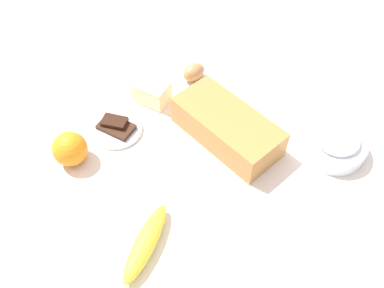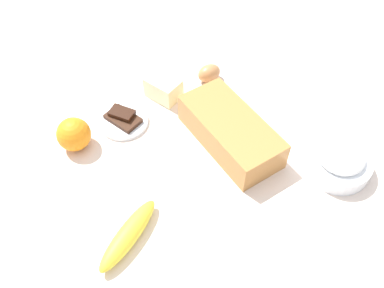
# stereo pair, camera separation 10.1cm
# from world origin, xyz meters

# --- Properties ---
(ground_plane) EXTENTS (2.40, 2.40, 0.02)m
(ground_plane) POSITION_xyz_m (0.00, 0.00, -0.01)
(ground_plane) COLOR beige
(loaf_pan) EXTENTS (0.30, 0.18, 0.08)m
(loaf_pan) POSITION_xyz_m (-0.03, -0.10, 0.04)
(loaf_pan) COLOR #B77A3D
(loaf_pan) RESTS_ON ground_plane
(sugar_bowl) EXTENTS (0.15, 0.15, 0.07)m
(sugar_bowl) POSITION_xyz_m (-0.27, -0.22, 0.03)
(sugar_bowl) COLOR white
(sugar_bowl) RESTS_ON ground_plane
(banana) EXTENTS (0.10, 0.19, 0.04)m
(banana) POSITION_xyz_m (-0.08, 0.25, 0.02)
(banana) COLOR yellow
(banana) RESTS_ON ground_plane
(orange_fruit) EXTENTS (0.08, 0.08, 0.08)m
(orange_fruit) POSITION_xyz_m (0.22, 0.19, 0.04)
(orange_fruit) COLOR orange
(orange_fruit) RESTS_ON ground_plane
(butter_block) EXTENTS (0.10, 0.08, 0.06)m
(butter_block) POSITION_xyz_m (0.20, -0.08, 0.03)
(butter_block) COLOR #F4EDB2
(butter_block) RESTS_ON ground_plane
(egg_near_butter) EXTENTS (0.06, 0.08, 0.05)m
(egg_near_butter) POSITION_xyz_m (0.17, -0.22, 0.02)
(egg_near_butter) COLOR #B67B4A
(egg_near_butter) RESTS_ON ground_plane
(chocolate_plate) EXTENTS (0.13, 0.13, 0.03)m
(chocolate_plate) POSITION_xyz_m (0.20, 0.06, 0.01)
(chocolate_plate) COLOR white
(chocolate_plate) RESTS_ON ground_plane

